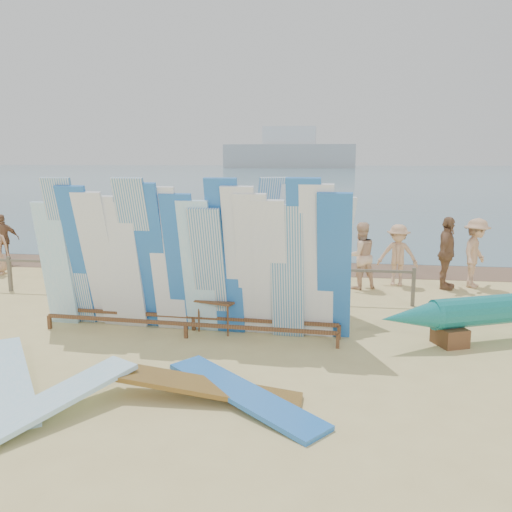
% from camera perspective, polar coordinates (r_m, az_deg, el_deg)
% --- Properties ---
extents(ground, '(160.00, 160.00, 0.00)m').
position_cam_1_polar(ground, '(10.87, -14.90, -8.08)').
color(ground, '#D6C37B').
rests_on(ground, ground).
extents(ocean, '(320.00, 240.00, 0.02)m').
position_cam_1_polar(ocean, '(137.56, 6.67, 8.79)').
color(ocean, '#466C7E').
rests_on(ocean, ground).
extents(wet_sand_strip, '(40.00, 2.60, 0.01)m').
position_cam_1_polar(wet_sand_strip, '(17.49, -5.65, -0.85)').
color(wet_sand_strip, brown).
rests_on(wet_sand_strip, ground).
extents(distant_ship, '(45.00, 8.00, 14.00)m').
position_cam_1_polar(distant_ship, '(190.15, 3.51, 10.82)').
color(distant_ship, '#999EA3').
rests_on(distant_ship, ocean).
extents(fence, '(12.08, 0.08, 0.90)m').
position_cam_1_polar(fence, '(13.41, -10.02, -1.62)').
color(fence, '#6B6351').
rests_on(fence, ground).
extents(main_surfboard_rack, '(6.15, 1.20, 3.04)m').
position_cam_1_polar(main_surfboard_rack, '(10.32, -7.06, -0.87)').
color(main_surfboard_rack, brown).
rests_on(main_surfboard_rack, ground).
extents(side_surfboard_rack, '(2.58, 1.92, 3.01)m').
position_cam_1_polar(side_surfboard_rack, '(11.14, 3.91, -0.17)').
color(side_surfboard_rack, brown).
rests_on(side_surfboard_rack, ground).
extents(vendor_table, '(0.92, 0.77, 1.05)m').
position_cam_1_polar(vendor_table, '(10.70, -3.98, -6.09)').
color(vendor_table, brown).
rests_on(vendor_table, ground).
extents(flat_board_b, '(1.82, 2.61, 0.44)m').
position_cam_1_polar(flat_board_b, '(7.81, -21.44, -15.93)').
color(flat_board_b, '#95D2EE').
rests_on(flat_board_b, ground).
extents(flat_board_a, '(2.06, 2.49, 0.39)m').
position_cam_1_polar(flat_board_a, '(8.89, -24.51, -12.87)').
color(flat_board_a, '#95D2EE').
rests_on(flat_board_a, ground).
extents(flat_board_d, '(2.49, 2.07, 0.28)m').
position_cam_1_polar(flat_board_d, '(7.78, -1.24, -15.29)').
color(flat_board_d, blue).
rests_on(flat_board_d, ground).
extents(flat_board_c, '(2.70, 0.61, 0.36)m').
position_cam_1_polar(flat_board_c, '(7.95, -5.23, -14.74)').
color(flat_board_c, brown).
rests_on(flat_board_c, ground).
extents(beach_chair_left, '(0.77, 0.77, 0.87)m').
position_cam_1_polar(beach_chair_left, '(14.66, -9.53, -2.10)').
color(beach_chair_left, '#AD1216').
rests_on(beach_chair_left, ground).
extents(beach_chair_right, '(0.53, 0.55, 0.80)m').
position_cam_1_polar(beach_chair_right, '(14.13, -1.64, -2.51)').
color(beach_chair_right, '#AD1216').
rests_on(beach_chair_right, ground).
extents(stroller, '(0.61, 0.80, 1.01)m').
position_cam_1_polar(stroller, '(14.35, -3.93, -1.62)').
color(stroller, '#AD1216').
rests_on(stroller, ground).
extents(beachgoer_6, '(0.95, 0.95, 1.86)m').
position_cam_1_polar(beachgoer_6, '(14.19, -4.02, 0.40)').
color(beachgoer_6, tan).
rests_on(beachgoer_6, ground).
extents(beachgoer_extra_1, '(1.00, 0.89, 1.62)m').
position_cam_1_polar(beachgoer_extra_1, '(19.00, -25.07, 1.58)').
color(beachgoer_extra_1, '#8C6042').
rests_on(beachgoer_extra_1, ground).
extents(beachgoer_1, '(0.77, 0.68, 1.85)m').
position_cam_1_polar(beachgoer_1, '(17.81, -20.59, 1.75)').
color(beachgoer_1, '#8C6042').
rests_on(beachgoer_1, ground).
extents(beachgoer_9, '(1.12, 0.61, 1.63)m').
position_cam_1_polar(beachgoer_9, '(14.89, 14.70, 0.10)').
color(beachgoer_9, tan).
rests_on(beachgoer_9, ground).
extents(beachgoer_8, '(0.94, 0.72, 1.74)m').
position_cam_1_polar(beachgoer_8, '(14.27, 10.92, 0.04)').
color(beachgoer_8, beige).
rests_on(beachgoer_8, ground).
extents(beachgoer_3, '(0.84, 1.11, 1.59)m').
position_cam_1_polar(beachgoer_3, '(16.89, -7.48, 1.45)').
color(beachgoer_3, tan).
rests_on(beachgoer_3, ground).
extents(beachgoer_4, '(0.84, 1.16, 1.82)m').
position_cam_1_polar(beachgoer_4, '(14.43, -13.79, 0.21)').
color(beachgoer_4, '#8C6042').
rests_on(beachgoer_4, ground).
extents(beachgoer_2, '(0.62, 0.91, 1.72)m').
position_cam_1_polar(beachgoer_2, '(15.58, -15.54, 0.65)').
color(beachgoer_2, beige).
rests_on(beachgoer_2, ground).
extents(beachgoer_5, '(0.65, 1.68, 1.77)m').
position_cam_1_polar(beachgoer_5, '(15.93, -2.73, 1.33)').
color(beachgoer_5, beige).
rests_on(beachgoer_5, ground).
extents(beachgoer_extra_0, '(0.98, 1.27, 1.82)m').
position_cam_1_polar(beachgoer_extra_0, '(15.27, 22.13, 0.29)').
color(beachgoer_extra_0, tan).
rests_on(beachgoer_extra_0, ground).
extents(beachgoer_11, '(1.84, 0.98, 1.89)m').
position_cam_1_polar(beachgoer_11, '(17.58, -18.78, 1.83)').
color(beachgoer_11, beige).
rests_on(beachgoer_11, ground).
extents(beachgoer_10, '(0.82, 1.20, 1.88)m').
position_cam_1_polar(beachgoer_10, '(14.81, 19.42, 0.29)').
color(beachgoer_10, '#8C6042').
rests_on(beachgoer_10, ground).
extents(beachgoer_7, '(0.57, 0.69, 1.67)m').
position_cam_1_polar(beachgoer_7, '(15.47, -0.39, 0.88)').
color(beachgoer_7, '#8C6042').
rests_on(beachgoer_7, ground).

